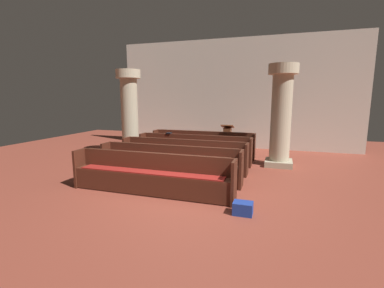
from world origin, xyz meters
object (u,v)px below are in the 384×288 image
(pew_row_4, at_px, (150,172))
(hymn_book, at_px, (169,133))
(pew_row_0, at_px, (202,143))
(pew_row_1, at_px, (194,148))
(pillar_far_side, at_px, (130,111))
(kneeler_box_blue, at_px, (243,208))
(pew_row_3, at_px, (169,162))
(pew_row_2, at_px, (183,154))
(pillar_aisle_side, at_px, (281,114))
(lectern, at_px, (227,141))

(pew_row_4, xyz_separation_m, hymn_book, (-0.95, 3.33, 0.42))
(pew_row_0, bearing_deg, pew_row_1, -90.00)
(pillar_far_side, xyz_separation_m, kneeler_box_blue, (4.70, -4.05, -1.50))
(pew_row_4, height_order, kneeler_box_blue, pew_row_4)
(hymn_book, xyz_separation_m, kneeler_box_blue, (3.03, -3.79, -0.79))
(pew_row_0, xyz_separation_m, pillar_far_side, (-2.61, -0.58, 1.12))
(pew_row_3, relative_size, hymn_book, 20.04)
(hymn_book, bearing_deg, pew_row_4, -74.11)
(pew_row_2, xyz_separation_m, kneeler_box_blue, (2.08, -2.55, -0.37))
(pew_row_0, relative_size, pew_row_2, 1.00)
(pew_row_2, bearing_deg, hymn_book, 127.37)
(pew_row_3, distance_m, pillar_far_side, 3.82)
(pew_row_2, bearing_deg, pillar_aisle_side, 28.16)
(pew_row_3, distance_m, pillar_aisle_side, 3.80)
(pew_row_3, distance_m, pew_row_4, 1.04)
(pew_row_1, xyz_separation_m, lectern, (0.72, 2.05, -0.04))
(kneeler_box_blue, bearing_deg, pillar_aisle_side, 81.73)
(pew_row_1, xyz_separation_m, pillar_far_side, (-2.61, 0.46, 1.12))
(pew_row_0, height_order, pillar_aisle_side, pillar_aisle_side)
(pillar_far_side, distance_m, kneeler_box_blue, 6.38)
(pew_row_1, bearing_deg, kneeler_box_blue, -59.87)
(hymn_book, bearing_deg, pew_row_2, -52.63)
(pew_row_3, height_order, hymn_book, hymn_book)
(pew_row_1, bearing_deg, hymn_book, 168.27)
(pew_row_3, xyz_separation_m, hymn_book, (-0.95, 2.29, 0.42))
(pew_row_2, relative_size, pillar_aisle_side, 1.21)
(pew_row_0, bearing_deg, kneeler_box_blue, -65.79)
(pew_row_4, xyz_separation_m, lectern, (0.72, 5.18, -0.04))
(pew_row_1, xyz_separation_m, hymn_book, (-0.95, 0.20, 0.42))
(pillar_aisle_side, bearing_deg, hymn_book, -177.10)
(pew_row_0, relative_size, lectern, 3.45)
(pillar_aisle_side, height_order, lectern, pillar_aisle_side)
(pew_row_0, distance_m, pew_row_1, 1.04)
(pew_row_0, distance_m, pew_row_3, 3.13)
(lectern, bearing_deg, pew_row_2, -103.02)
(pew_row_4, relative_size, pillar_far_side, 1.21)
(pew_row_2, height_order, pillar_far_side, pillar_far_side)
(lectern, bearing_deg, pillar_aisle_side, -40.63)
(pew_row_1, distance_m, lectern, 2.17)
(lectern, bearing_deg, pew_row_0, -125.47)
(pew_row_1, bearing_deg, pew_row_0, 90.00)
(pew_row_2, distance_m, pew_row_3, 1.04)
(pillar_aisle_side, height_order, kneeler_box_blue, pillar_aisle_side)
(pew_row_3, bearing_deg, hymn_book, 112.52)
(lectern, relative_size, hymn_book, 5.80)
(pew_row_0, height_order, pew_row_2, same)
(pew_row_4, bearing_deg, hymn_book, 105.89)
(pew_row_2, xyz_separation_m, hymn_book, (-0.95, 1.24, 0.42))
(pew_row_1, distance_m, kneeler_box_blue, 4.17)
(pew_row_1, xyz_separation_m, pew_row_2, (0.00, -1.04, 0.00))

